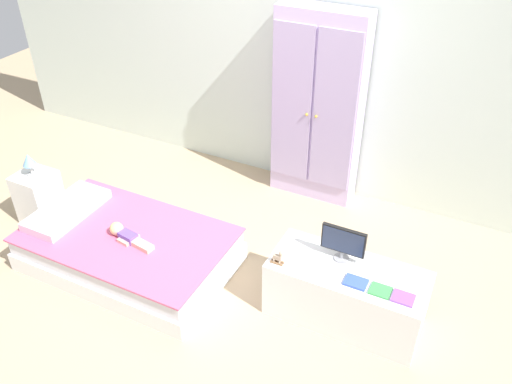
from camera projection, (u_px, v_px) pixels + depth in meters
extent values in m
cube|color=tan|center=(217.00, 285.00, 3.80)|extent=(10.00, 10.00, 0.02)
cube|color=silver|center=(310.00, 35.00, 4.19)|extent=(6.40, 0.05, 2.70)
cube|color=white|center=(130.00, 256.00, 3.94)|extent=(1.50, 0.90, 0.15)
cube|color=silver|center=(128.00, 242.00, 3.86)|extent=(1.46, 0.86, 0.13)
cube|color=#D65B84|center=(126.00, 235.00, 3.82)|extent=(1.49, 0.89, 0.02)
cube|color=silver|center=(67.00, 210.00, 4.00)|extent=(0.32, 0.65, 0.07)
cube|color=#6B4CB2|center=(128.00, 237.00, 3.74)|extent=(0.14, 0.10, 0.06)
cube|color=#DBB293|center=(145.00, 244.00, 3.69)|extent=(0.16, 0.06, 0.04)
cube|color=#DBB293|center=(141.00, 247.00, 3.67)|extent=(0.16, 0.06, 0.04)
cube|color=#DBB293|center=(134.00, 235.00, 3.79)|extent=(0.10, 0.04, 0.03)
cube|color=#DBB293|center=(123.00, 242.00, 3.72)|extent=(0.10, 0.04, 0.03)
sphere|color=#DBB293|center=(118.00, 229.00, 3.78)|extent=(0.09, 0.09, 0.09)
sphere|color=#E0C67F|center=(116.00, 229.00, 3.79)|extent=(0.10, 0.10, 0.10)
cube|color=white|center=(39.00, 197.00, 4.31)|extent=(0.29, 0.29, 0.44)
cylinder|color=#B7B2AD|center=(33.00, 174.00, 4.18)|extent=(0.08, 0.08, 0.01)
cylinder|color=#B7B2AD|center=(31.00, 169.00, 4.16)|extent=(0.02, 0.02, 0.08)
cone|color=#7AB2E0|center=(28.00, 160.00, 4.11)|extent=(0.11, 0.11, 0.10)
cube|color=silver|center=(318.00, 108.00, 4.31)|extent=(0.72, 0.23, 1.63)
cube|color=#AF9DC9|center=(292.00, 105.00, 4.26)|extent=(0.34, 0.02, 1.34)
cube|color=#AF9DC9|center=(334.00, 114.00, 4.13)|extent=(0.34, 0.02, 1.34)
sphere|color=gold|center=(307.00, 114.00, 4.22)|extent=(0.02, 0.02, 0.02)
sphere|color=gold|center=(316.00, 117.00, 4.19)|extent=(0.02, 0.02, 0.02)
cube|color=white|center=(346.00, 293.00, 3.43)|extent=(1.00, 0.43, 0.42)
cylinder|color=#99999E|center=(341.00, 258.00, 3.39)|extent=(0.10, 0.10, 0.01)
cylinder|color=#99999E|center=(342.00, 254.00, 3.37)|extent=(0.02, 0.02, 0.05)
cube|color=black|center=(343.00, 240.00, 3.31)|extent=(0.29, 0.02, 0.18)
cube|color=#28334C|center=(343.00, 242.00, 3.30)|extent=(0.27, 0.01, 0.16)
cube|color=#8E6642|center=(278.00, 261.00, 3.37)|extent=(0.09, 0.01, 0.01)
cube|color=#8E6642|center=(276.00, 263.00, 3.35)|extent=(0.09, 0.01, 0.01)
cube|color=tan|center=(277.00, 257.00, 3.33)|extent=(0.06, 0.03, 0.03)
cylinder|color=tan|center=(281.00, 260.00, 3.35)|extent=(0.01, 0.01, 0.02)
cylinder|color=tan|center=(279.00, 262.00, 3.33)|extent=(0.01, 0.01, 0.02)
cylinder|color=tan|center=(275.00, 258.00, 3.36)|extent=(0.01, 0.01, 0.02)
cylinder|color=tan|center=(274.00, 260.00, 3.35)|extent=(0.01, 0.01, 0.02)
cylinder|color=tan|center=(281.00, 255.00, 3.31)|extent=(0.02, 0.02, 0.02)
sphere|color=tan|center=(281.00, 253.00, 3.30)|extent=(0.03, 0.03, 0.03)
cube|color=blue|center=(356.00, 282.00, 3.20)|extent=(0.14, 0.10, 0.02)
cube|color=#429E51|center=(380.00, 290.00, 3.15)|extent=(0.13, 0.11, 0.01)
cube|color=#8E51B2|center=(403.00, 298.00, 3.10)|extent=(0.13, 0.11, 0.01)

